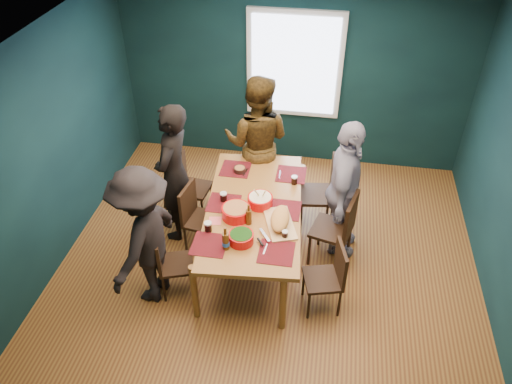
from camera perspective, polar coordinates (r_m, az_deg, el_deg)
room at (r=5.40m, az=1.88°, el=3.32°), size 5.01×5.01×2.71m
dining_table at (r=5.74m, az=-0.25°, el=-2.27°), size 1.25×2.22×0.81m
chair_left_far at (r=6.60m, az=-7.89°, el=1.14°), size 0.45×0.45×0.90m
chair_left_mid at (r=6.08m, az=-6.85°, el=-2.46°), size 0.47×0.47×0.90m
chair_left_near at (r=5.61m, az=-9.99°, el=-7.64°), size 0.47×0.47×0.83m
chair_right_far at (r=6.39m, az=7.83°, el=0.38°), size 0.51×0.51×1.00m
chair_right_mid at (r=5.87m, az=9.58°, el=-3.79°), size 0.55×0.55×0.99m
chair_right_near at (r=5.42m, az=8.54°, el=-9.18°), size 0.47×0.47×0.86m
person_far_left at (r=6.10m, az=-9.35°, el=2.07°), size 0.49×0.70×1.83m
person_back at (r=6.59m, az=0.13°, el=5.73°), size 0.94×0.75×1.86m
person_right at (r=5.88m, az=10.03°, el=0.16°), size 0.51×1.08×1.79m
person_near_left at (r=5.38m, az=-12.64°, el=-5.09°), size 0.84×1.20×1.70m
bowl_salad at (r=5.51m, az=-2.30°, el=-2.27°), size 0.32×0.32×0.13m
bowl_dumpling at (r=5.68m, az=0.47°, el=-0.96°), size 0.29×0.29×0.27m
bowl_herbs at (r=5.21m, az=-1.71°, el=-5.22°), size 0.27×0.27×0.12m
cutting_board at (r=5.41m, az=2.75°, el=-3.20°), size 0.44×0.71×0.15m
small_bowl at (r=6.22m, az=-1.87°, el=2.58°), size 0.15×0.15×0.06m
beer_bottle_a at (r=5.12m, az=-3.49°, el=-5.62°), size 0.08×0.08×0.28m
beer_bottle_b at (r=5.40m, az=-0.84°, el=-2.80°), size 0.07×0.07×0.26m
cola_glass_a at (r=5.36m, az=-5.50°, el=-3.92°), size 0.08×0.08×0.12m
cola_glass_b at (r=5.27m, az=3.32°, el=-4.83°), size 0.07×0.07×0.09m
cola_glass_c at (r=6.02m, az=4.41°, el=1.41°), size 0.08×0.08×0.11m
cola_glass_d at (r=5.74m, az=-3.73°, el=-0.53°), size 0.08×0.08×0.11m
napkin_a at (r=5.68m, az=3.42°, el=-1.80°), size 0.16×0.16×0.00m
napkin_b at (r=5.52m, az=-4.71°, el=-3.30°), size 0.16×0.16×0.00m
napkin_c at (r=5.13m, az=2.32°, el=-7.02°), size 0.17×0.17×0.00m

